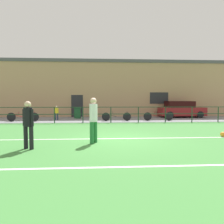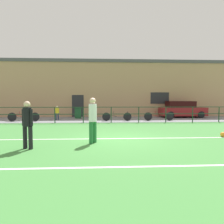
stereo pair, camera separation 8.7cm
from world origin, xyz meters
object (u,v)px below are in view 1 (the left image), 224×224
Objects in this scene: soccer_ball_match at (223,134)px; parked_car_red at (181,110)px; spectator_child at (57,112)px; trash_bin_0 at (78,113)px; player_goalkeeper at (28,122)px; bicycle_parked_1 at (23,117)px; bicycle_parked_2 at (158,116)px; bicycle_parked_0 at (116,116)px; player_striker at (93,117)px.

soccer_ball_match is 10.01m from parked_car_red.
spectator_child is 1.20× the size of trash_bin_0.
soccer_ball_match is at bearing -101.65° from parked_car_red.
player_goalkeeper reaches higher than parked_car_red.
player_goalkeeper is at bearing -69.06° from bicycle_parked_1.
spectator_child reaches higher than bicycle_parked_2.
spectator_child is 0.48× the size of bicycle_parked_1.
bicycle_parked_0 is 3.33m from bicycle_parked_2.
player_goalkeeper is 9.48m from bicycle_parked_1.
bicycle_parked_0 is (3.74, 8.84, -0.57)m from player_goalkeeper.
bicycle_parked_2 is (4.88, 8.01, -0.64)m from player_striker.
player_goalkeeper is 2.33m from player_striker.
player_goalkeeper reaches higher than trash_bin_0.
trash_bin_0 is at bearing 29.81° from bicycle_parked_1.
parked_car_red reaches higher than soccer_ball_match.
player_striker reaches higher than bicycle_parked_2.
spectator_child is 8.14m from bicycle_parked_2.
spectator_child is (-1.03, 9.67, -0.26)m from player_goalkeeper.
spectator_child is at bearing -170.11° from parked_car_red.
spectator_child reaches higher than bicycle_parked_0.
parked_car_red is at bearing 74.68° from player_goalkeeper.
player_striker is at bearing -55.22° from bicycle_parked_1.
bicycle_parked_1 reaches higher than bicycle_parked_2.
spectator_child is (-9.01, 7.87, 0.56)m from soccer_ball_match.
bicycle_parked_1 is at bearing 148.21° from soccer_ball_match.
trash_bin_0 is at bearing -140.71° from player_striker.
bicycle_parked_1 is 10.44m from bicycle_parked_2.
soccer_ball_match is 0.24× the size of trash_bin_0.
player_striker is 9.40m from spectator_child.
bicycle_parked_1 is (-7.12, -0.00, 0.01)m from bicycle_parked_0.
bicycle_parked_1 is (-3.38, 8.84, -0.56)m from player_goalkeeper.
bicycle_parked_2 reaches higher than soccer_ball_match.
trash_bin_0 is (1.53, 1.40, -0.17)m from spectator_child.
bicycle_parked_0 is at bearing 92.55° from player_goalkeeper.
bicycle_parked_0 is 7.12m from bicycle_parked_1.
player_striker is 0.74× the size of bicycle_parked_2.
player_goalkeeper is 11.08m from trash_bin_0.
soccer_ball_match is (7.98, 1.80, -0.81)m from player_goalkeeper.
trash_bin_0 is (-3.24, 2.22, 0.14)m from bicycle_parked_0.
parked_car_red is at bearing 23.70° from bicycle_parked_0.
trash_bin_0 reaches higher than bicycle_parked_0.
parked_car_red is at bearing 3.16° from trash_bin_0.
parked_car_red is (2.02, 9.79, 0.62)m from soccer_ball_match.
bicycle_parked_0 is (1.56, 8.01, -0.64)m from player_striker.
player_goalkeeper is 1.72× the size of trash_bin_0.
player_striker reaches higher than bicycle_parked_0.
player_goalkeeper is at bearing -112.92° from bicycle_parked_0.
trash_bin_0 reaches higher than soccer_ball_match.
bicycle_parked_0 is 2.41× the size of trash_bin_0.
player_goalkeeper is 0.69× the size of bicycle_parked_2.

